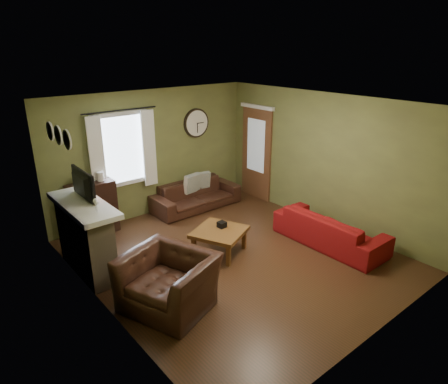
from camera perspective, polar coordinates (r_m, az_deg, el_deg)
floor at (r=6.97m, az=1.48°, el=-9.19°), size 4.60×5.20×0.00m
ceiling at (r=6.11m, az=1.71°, el=12.47°), size 4.60×5.20×0.00m
wall_left at (r=5.31m, az=-17.53°, el=-4.47°), size 0.00×5.20×2.60m
wall_right at (r=8.06m, az=14.06°, el=4.41°), size 0.00×5.20×2.60m
wall_back at (r=8.47m, az=-10.10°, el=5.49°), size 4.60×0.00×2.60m
wall_front at (r=4.94m, az=21.97°, el=-7.02°), size 4.60×0.00×2.60m
fireplace at (r=6.67m, az=-19.14°, el=-6.52°), size 0.40×1.40×1.10m
firebox at (r=6.84m, az=-17.41°, el=-7.98°), size 0.04×0.60×0.55m
mantel at (r=6.45m, az=-19.50°, el=-1.77°), size 0.58×1.60×0.08m
tv at (r=6.51m, az=-20.03°, el=0.41°), size 0.08×0.60×0.35m
tv_screen at (r=6.52m, az=-19.44°, el=1.03°), size 0.02×0.62×0.36m
medallion_left at (r=5.74m, az=-21.50°, el=6.97°), size 0.28×0.28×0.03m
medallion_mid at (r=6.07m, az=-22.60°, el=7.50°), size 0.28×0.28×0.03m
medallion_right at (r=6.40m, az=-23.58°, el=7.97°), size 0.28×0.28×0.03m
window_pane at (r=8.09m, az=-14.43°, el=5.92°), size 1.00×0.02×1.30m
curtain_rod at (r=7.85m, az=-14.61°, el=11.22°), size 0.03×0.03×1.50m
curtain_left at (r=7.81m, az=-17.70°, el=4.68°), size 0.28×0.04×1.55m
curtain_right at (r=8.26m, az=-10.65°, el=6.14°), size 0.28×0.04×1.55m
wall_clock at (r=8.89m, az=-3.92°, el=9.78°), size 0.64×0.06×0.64m
door at (r=9.27m, az=4.66°, el=5.46°), size 0.05×0.90×2.10m
bookshelf at (r=7.95m, az=-18.22°, el=-2.26°), size 0.86×0.37×1.02m
book at (r=8.08m, az=-19.76°, el=1.32°), size 0.24×0.26×0.02m
sofa_brown at (r=8.84m, az=-3.99°, el=-0.46°), size 1.99×0.78×0.58m
pillow_left at (r=8.82m, az=-4.55°, el=1.26°), size 0.43×0.18×0.41m
pillow_right at (r=8.99m, az=-3.16°, el=1.68°), size 0.38×0.17×0.37m
sofa_red at (r=7.49m, az=14.90°, el=-5.12°), size 0.81×2.06×0.60m
armchair at (r=5.66m, az=-7.93°, el=-12.57°), size 1.38×1.47×0.77m
coffee_table at (r=6.99m, az=-0.65°, el=-7.08°), size 1.08×1.08×0.43m
tissue_box at (r=7.01m, az=-0.31°, el=-5.31°), size 0.14×0.14×0.10m
wine_glass_a at (r=5.95m, az=-17.70°, el=-2.02°), size 0.06×0.06×0.18m
wine_glass_b at (r=5.98m, az=-17.83°, el=-1.84°), size 0.07×0.07×0.20m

